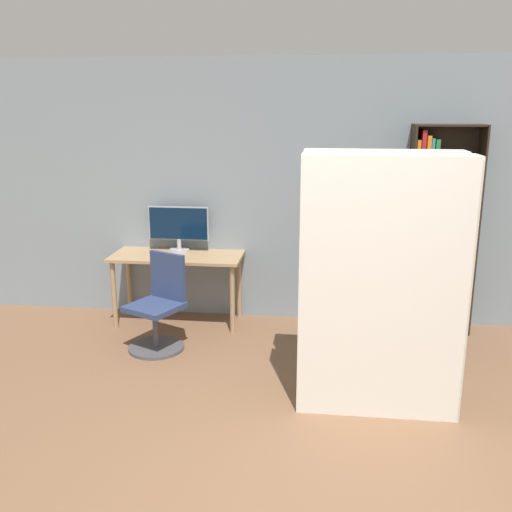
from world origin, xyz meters
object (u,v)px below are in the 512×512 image
(bookshelf, at_px, (432,231))
(mattress_far, at_px, (378,275))
(monitor, at_px, (179,226))
(office_chair, at_px, (159,312))
(mattress_near, at_px, (383,289))

(bookshelf, height_order, mattress_far, bookshelf)
(monitor, relative_size, bookshelf, 0.31)
(monitor, bearing_deg, office_chair, -89.97)
(mattress_near, bearing_deg, bookshelf, 70.00)
(office_chair, height_order, bookshelf, bookshelf)
(bookshelf, bearing_deg, monitor, 179.95)
(office_chair, xyz_separation_m, mattress_near, (1.94, -0.92, 0.60))
(monitor, relative_size, office_chair, 0.71)
(office_chair, relative_size, mattress_near, 0.47)
(office_chair, distance_m, mattress_near, 2.23)
(office_chair, distance_m, bookshelf, 2.79)
(monitor, height_order, mattress_far, mattress_far)
(monitor, bearing_deg, mattress_near, -42.03)
(office_chair, bearing_deg, mattress_near, -25.34)
(mattress_near, xyz_separation_m, mattress_far, (0.00, 0.37, -0.00))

